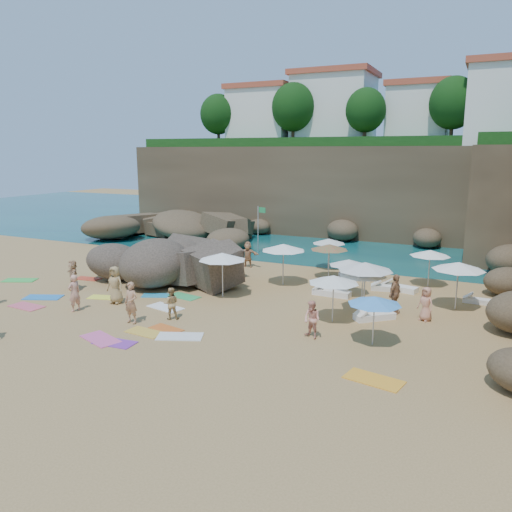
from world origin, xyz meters
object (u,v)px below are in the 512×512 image
at_px(parasol_2, 459,266).
at_px(person_stand_5, 248,254).
at_px(flag_pole, 259,223).
at_px(person_stand_4, 426,304).
at_px(person_stand_6, 74,293).
at_px(parasol_0, 283,247).
at_px(person_stand_1, 171,303).
at_px(rock_outcrop, 178,277).
at_px(parasol_1, 329,241).
at_px(lounger_0, 356,276).
at_px(person_stand_3, 395,294).
at_px(person_stand_2, 195,258).

height_order(parasol_2, person_stand_5, parasol_2).
distance_m(flag_pole, person_stand_4, 17.51).
relative_size(parasol_2, person_stand_6, 1.38).
relative_size(parasol_0, person_stand_1, 1.69).
relative_size(rock_outcrop, person_stand_1, 4.74).
xyz_separation_m(flag_pole, parasol_2, (14.61, -8.72, -0.09)).
xyz_separation_m(parasol_2, person_stand_6, (-16.69, -8.12, -1.26)).
xyz_separation_m(parasol_1, lounger_0, (2.26, -1.61, -1.71)).
xyz_separation_m(rock_outcrop, parasol_2, (15.95, 0.40, 2.17)).
distance_m(flag_pole, parasol_1, 7.22).
distance_m(person_stand_5, person_stand_6, 12.45).
relative_size(lounger_0, person_stand_6, 1.13).
relative_size(parasol_1, person_stand_4, 1.36).
distance_m(parasol_2, person_stand_4, 2.97).
distance_m(parasol_1, person_stand_3, 9.36).
xyz_separation_m(parasol_1, person_stand_1, (-3.63, -12.65, -1.12)).
bearing_deg(parasol_1, person_stand_2, -153.30).
bearing_deg(flag_pole, parasol_2, -30.84).
xyz_separation_m(rock_outcrop, person_stand_1, (4.16, -6.73, 0.75)).
relative_size(parasol_2, person_stand_4, 1.58).
bearing_deg(lounger_0, person_stand_2, -158.47).
bearing_deg(person_stand_2, rock_outcrop, 119.65).
bearing_deg(person_stand_4, flag_pole, 171.23).
bearing_deg(rock_outcrop, person_stand_3, -6.66).
distance_m(rock_outcrop, person_stand_1, 7.95).
xyz_separation_m(parasol_2, lounger_0, (-5.90, 3.91, -2.01)).
bearing_deg(person_stand_3, person_stand_1, 133.23).
xyz_separation_m(person_stand_4, person_stand_5, (-12.08, 6.21, 0.07)).
distance_m(parasol_0, person_stand_1, 8.30).
bearing_deg(person_stand_1, flag_pole, -110.69).
bearing_deg(person_stand_6, person_stand_5, 172.15).
distance_m(person_stand_3, person_stand_4, 1.53).
bearing_deg(person_stand_1, person_stand_4, 173.30).
height_order(person_stand_2, person_stand_5, person_stand_5).
height_order(parasol_1, person_stand_3, parasol_1).
bearing_deg(rock_outcrop, parasol_2, 1.43).
height_order(lounger_0, person_stand_5, person_stand_5).
height_order(lounger_0, person_stand_1, person_stand_1).
height_order(person_stand_2, person_stand_3, person_stand_3).
relative_size(person_stand_1, person_stand_4, 0.95).
distance_m(flag_pole, parasol_2, 17.02).
distance_m(parasol_1, parasol_2, 9.85).
height_order(parasol_0, person_stand_4, parasol_0).
height_order(person_stand_1, person_stand_5, person_stand_5).
bearing_deg(parasol_1, person_stand_1, -106.02).
distance_m(rock_outcrop, parasol_1, 9.96).
relative_size(rock_outcrop, person_stand_3, 3.71).
height_order(rock_outcrop, parasol_0, parasol_0).
xyz_separation_m(flag_pole, person_stand_5, (1.39, -4.89, -1.40)).
relative_size(parasol_1, person_stand_5, 1.25).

